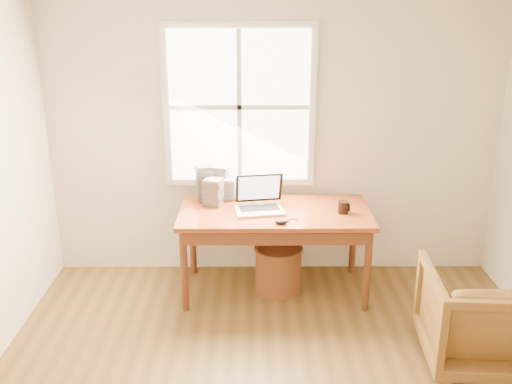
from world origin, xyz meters
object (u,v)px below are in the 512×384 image
Objects in this scene: desk at (275,212)px; armchair at (481,317)px; cd_stack_a at (221,181)px; wicker_stool at (278,269)px; laptop at (259,194)px; coffee_mug at (343,207)px.

armchair is at bearing -36.80° from desk.
armchair is 2.39m from cd_stack_a.
laptop is at bearing -167.91° from wicker_stool.
wicker_stool is 0.93m from cd_stack_a.
coffee_mug is (0.69, -0.03, -0.11)m from laptop.
wicker_stool is 1.44× the size of cd_stack_a.
wicker_stool is at bearing -33.36° from armchair.
desk is at bearing 5.85° from laptop.
laptop is 1.63× the size of cd_stack_a.
coffee_mug is at bearing -45.47° from armchair.
cd_stack_a reaches higher than wicker_stool.
desk is 2.04× the size of armchair.
laptop is at bearing -29.26° from armchair.
coffee_mug is (0.53, -0.06, 0.60)m from wicker_stool.
wicker_stool is at bearing 0.00° from desk.
cd_stack_a is at bearing 142.53° from desk.
cd_stack_a is (-0.51, 0.36, 0.69)m from wicker_stool.
desk is 0.53m from wicker_stool.
laptop is 4.51× the size of coffee_mug.
armchair is at bearing -37.53° from wicker_stool.
laptop reaches higher than desk.
desk is 0.23m from laptop.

